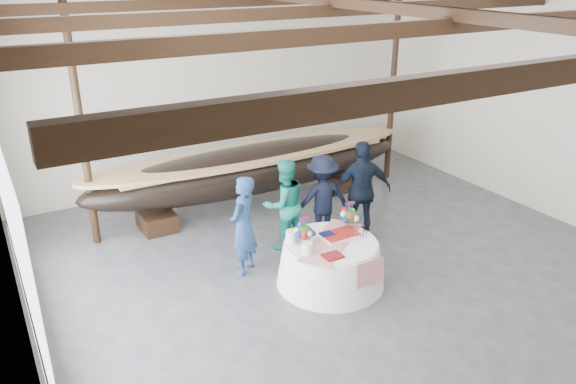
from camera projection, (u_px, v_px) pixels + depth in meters
floor at (377, 294)px, 9.02m from camera, size 10.00×12.00×0.01m
wall_back at (221, 87)px, 12.97m from camera, size 10.00×0.02×4.50m
wall_left at (11, 241)px, 5.86m from camera, size 0.02×12.00×4.50m
pavilion_structure at (363, 32)px, 8.07m from camera, size 9.80×11.76×4.50m
open_bay at (14, 238)px, 6.84m from camera, size 0.03×7.00×3.20m
longboat_display at (255, 168)px, 11.90m from camera, size 7.34×1.47×1.38m
banquet_table at (331, 263)px, 9.18m from camera, size 1.77×1.77×0.76m
tabletop_items at (327, 230)px, 9.11m from camera, size 1.64×1.42×0.40m
guest_woman_blue at (243, 226)px, 9.34m from camera, size 0.76×0.72×1.74m
guest_woman_teal at (284, 204)px, 10.19m from camera, size 0.83×0.65×1.72m
guest_man_left at (322, 198)px, 10.49m from camera, size 1.19×0.83×1.68m
guest_man_right at (362, 191)px, 10.50m from camera, size 1.22×0.81×1.93m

